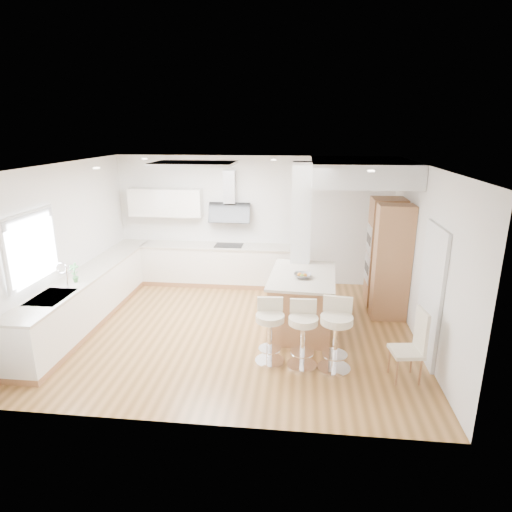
# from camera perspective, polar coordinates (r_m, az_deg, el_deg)

# --- Properties ---
(ground) EXTENTS (6.00, 6.00, 0.00)m
(ground) POSITION_cam_1_polar(r_m,az_deg,el_deg) (7.54, -2.55, -9.76)
(ground) COLOR #A5733D
(ground) RESTS_ON ground
(ceiling) EXTENTS (6.00, 5.00, 0.02)m
(ceiling) POSITION_cam_1_polar(r_m,az_deg,el_deg) (7.54, -2.55, -9.76)
(ceiling) COLOR silver
(ceiling) RESTS_ON ground
(wall_back) EXTENTS (6.00, 0.04, 2.80)m
(wall_back) POSITION_cam_1_polar(r_m,az_deg,el_deg) (9.43, -0.38, 4.73)
(wall_back) COLOR silver
(wall_back) RESTS_ON ground
(wall_left) EXTENTS (0.04, 5.00, 2.80)m
(wall_left) POSITION_cam_1_polar(r_m,az_deg,el_deg) (8.04, -24.33, 1.11)
(wall_left) COLOR silver
(wall_left) RESTS_ON ground
(wall_right) EXTENTS (0.04, 5.00, 2.80)m
(wall_right) POSITION_cam_1_polar(r_m,az_deg,el_deg) (7.21, 21.56, -0.24)
(wall_right) COLOR silver
(wall_right) RESTS_ON ground
(skylight) EXTENTS (4.10, 2.10, 0.06)m
(skylight) POSITION_cam_1_polar(r_m,az_deg,el_deg) (7.52, -8.23, 12.06)
(skylight) COLOR silver
(skylight) RESTS_ON ground
(window_left) EXTENTS (0.06, 1.28, 1.07)m
(window_left) POSITION_cam_1_polar(r_m,az_deg,el_deg) (7.22, -27.81, 1.41)
(window_left) COLOR white
(window_left) RESTS_ON ground
(doorway_right) EXTENTS (0.05, 1.00, 2.10)m
(doorway_right) POSITION_cam_1_polar(r_m,az_deg,el_deg) (6.78, 22.26, -4.94)
(doorway_right) COLOR #4C443B
(doorway_right) RESTS_ON ground
(counter_left) EXTENTS (0.63, 4.50, 1.35)m
(counter_left) POSITION_cam_1_polar(r_m,az_deg,el_deg) (8.37, -21.01, -4.73)
(counter_left) COLOR #A67147
(counter_left) RESTS_ON ground
(counter_back) EXTENTS (3.62, 0.63, 2.50)m
(counter_back) POSITION_cam_1_polar(r_m,az_deg,el_deg) (9.49, -6.06, 0.31)
(counter_back) COLOR #A67147
(counter_back) RESTS_ON ground
(pillar) EXTENTS (0.35, 0.35, 2.80)m
(pillar) POSITION_cam_1_polar(r_m,az_deg,el_deg) (7.86, 5.95, 2.20)
(pillar) COLOR silver
(pillar) RESTS_ON ground
(soffit) EXTENTS (1.78, 2.20, 0.40)m
(soffit) POSITION_cam_1_polar(r_m,az_deg,el_deg) (8.17, 13.76, 10.92)
(soffit) COLOR silver
(soffit) RESTS_ON ground
(oven_column) EXTENTS (0.63, 1.21, 2.10)m
(oven_column) POSITION_cam_1_polar(r_m,az_deg,el_deg) (8.38, 17.08, -0.03)
(oven_column) COLOR #A67147
(oven_column) RESTS_ON ground
(peninsula) EXTENTS (1.18, 1.69, 1.07)m
(peninsula) POSITION_cam_1_polar(r_m,az_deg,el_deg) (7.43, 6.14, -6.02)
(peninsula) COLOR #A67147
(peninsula) RESTS_ON ground
(bar_stool_a) EXTENTS (0.47, 0.47, 0.98)m
(bar_stool_a) POSITION_cam_1_polar(r_m,az_deg,el_deg) (6.36, 1.87, -9.54)
(bar_stool_a) COLOR white
(bar_stool_a) RESTS_ON ground
(bar_stool_b) EXTENTS (0.47, 0.47, 0.99)m
(bar_stool_b) POSITION_cam_1_polar(r_m,az_deg,el_deg) (6.28, 6.27, -9.88)
(bar_stool_b) COLOR white
(bar_stool_b) RESTS_ON ground
(bar_stool_c) EXTENTS (0.53, 0.53, 1.07)m
(bar_stool_c) POSITION_cam_1_polar(r_m,az_deg,el_deg) (6.25, 10.62, -9.81)
(bar_stool_c) COLOR white
(bar_stool_c) RESTS_ON ground
(dining_chair) EXTENTS (0.45, 0.45, 1.03)m
(dining_chair) POSITION_cam_1_polar(r_m,az_deg,el_deg) (6.31, 20.28, -10.82)
(dining_chair) COLOR beige
(dining_chair) RESTS_ON ground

